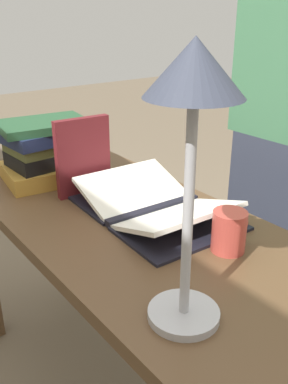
{
  "coord_description": "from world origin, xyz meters",
  "views": [
    {
      "loc": [
        -0.81,
        0.6,
        1.26
      ],
      "look_at": [
        0.02,
        -0.03,
        0.81
      ],
      "focal_mm": 40.0,
      "sensor_mm": 36.0,
      "label": 1
    }
  ],
  "objects": [
    {
      "name": "reading_lamp",
      "position": [
        -0.35,
        0.16,
        1.12
      ],
      "size": [
        0.15,
        0.15,
        0.49
      ],
      "color": "#ADADB2",
      "rests_on": "reading_desk"
    },
    {
      "name": "book_standing_upright",
      "position": [
        0.27,
        0.01,
        0.85
      ],
      "size": [
        0.04,
        0.17,
        0.24
      ],
      "rotation": [
        0.0,
        0.0,
        -0.08
      ],
      "color": "maroon",
      "rests_on": "reading_desk"
    },
    {
      "name": "coffee_mug",
      "position": [
        -0.23,
        -0.09,
        0.78
      ],
      "size": [
        0.08,
        0.11,
        0.1
      ],
      "rotation": [
        0.0,
        0.0,
        4.79
      ],
      "color": "#B74238",
      "rests_on": "reading_desk"
    },
    {
      "name": "book_stack_tall",
      "position": [
        0.45,
        0.04,
        0.83
      ],
      "size": [
        0.25,
        0.3,
        0.2
      ],
      "color": "#BC8933",
      "rests_on": "reading_desk"
    },
    {
      "name": "open_book",
      "position": [
        0.03,
        -0.07,
        0.76
      ],
      "size": [
        0.47,
        0.33,
        0.08
      ],
      "rotation": [
        0.0,
        0.0,
        -0.05
      ],
      "color": "black",
      "rests_on": "reading_desk"
    },
    {
      "name": "reading_desk",
      "position": [
        0.0,
        0.0,
        0.62
      ],
      "size": [
        1.5,
        0.57,
        0.73
      ],
      "color": "brown",
      "rests_on": "ground_plane"
    }
  ]
}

